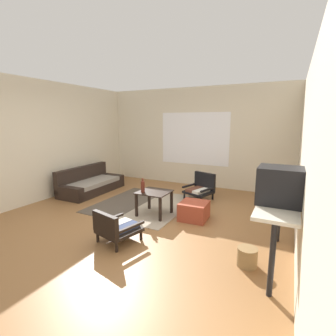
# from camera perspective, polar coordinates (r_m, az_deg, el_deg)

# --- Properties ---
(ground_plane) EXTENTS (7.80, 7.80, 0.00)m
(ground_plane) POSITION_cam_1_polar(r_m,az_deg,el_deg) (4.64, -7.82, -12.16)
(ground_plane) COLOR olive
(far_wall_with_window) EXTENTS (5.60, 0.13, 2.70)m
(far_wall_with_window) POSITION_cam_1_polar(r_m,az_deg,el_deg) (7.02, 6.22, 7.03)
(far_wall_with_window) COLOR beige
(far_wall_with_window) RESTS_ON ground
(side_wall_right) EXTENTS (0.12, 6.60, 2.70)m
(side_wall_right) POSITION_cam_1_polar(r_m,az_deg,el_deg) (3.84, 29.62, 2.63)
(side_wall_right) COLOR beige
(side_wall_right) RESTS_ON ground
(side_wall_left) EXTENTS (0.12, 6.60, 2.70)m
(side_wall_left) POSITION_cam_1_polar(r_m,az_deg,el_deg) (6.39, -26.74, 5.59)
(side_wall_left) COLOR beige
(side_wall_left) RESTS_ON ground
(area_rug) EXTENTS (1.88, 2.05, 0.01)m
(area_rug) POSITION_cam_1_polar(r_m,az_deg,el_deg) (5.52, -5.68, -8.25)
(area_rug) COLOR #4C4238
(area_rug) RESTS_ON ground
(couch) EXTENTS (0.81, 1.74, 0.64)m
(couch) POSITION_cam_1_polar(r_m,az_deg,el_deg) (6.70, -17.37, -3.57)
(couch) COLOR black
(couch) RESTS_ON ground
(coffee_table) EXTENTS (0.59, 0.55, 0.47)m
(coffee_table) POSITION_cam_1_polar(r_m,az_deg,el_deg) (4.80, -3.18, -6.53)
(coffee_table) COLOR black
(coffee_table) RESTS_ON ground
(armchair_by_window) EXTENTS (0.71, 0.68, 0.60)m
(armchair_by_window) POSITION_cam_1_polar(r_m,az_deg,el_deg) (5.87, 7.52, -4.44)
(armchair_by_window) COLOR black
(armchair_by_window) RESTS_ON ground
(armchair_striped_foreground) EXTENTS (0.65, 0.66, 0.51)m
(armchair_striped_foreground) POSITION_cam_1_polar(r_m,az_deg,el_deg) (3.87, -11.93, -13.18)
(armchair_striped_foreground) COLOR black
(armchair_striped_foreground) RESTS_ON ground
(ottoman_orange) EXTENTS (0.52, 0.52, 0.33)m
(ottoman_orange) POSITION_cam_1_polar(r_m,az_deg,el_deg) (4.69, 5.98, -9.73)
(ottoman_orange) COLOR #993D28
(ottoman_orange) RESTS_ON ground
(console_shelf) EXTENTS (0.46, 1.47, 0.85)m
(console_shelf) POSITION_cam_1_polar(r_m,az_deg,el_deg) (3.38, 24.02, -8.24)
(console_shelf) COLOR beige
(console_shelf) RESTS_ON ground
(crt_television) EXTENTS (0.49, 0.42, 0.43)m
(crt_television) POSITION_cam_1_polar(r_m,az_deg,el_deg) (3.16, 24.26, -3.65)
(crt_television) COLOR black
(crt_television) RESTS_ON console_shelf
(clay_vase) EXTENTS (0.26, 0.26, 0.34)m
(clay_vase) POSITION_cam_1_polar(r_m,az_deg,el_deg) (3.64, 24.57, -3.19)
(clay_vase) COLOR brown
(clay_vase) RESTS_ON console_shelf
(glass_bottle) EXTENTS (0.07, 0.07, 0.27)m
(glass_bottle) POSITION_cam_1_polar(r_m,az_deg,el_deg) (4.70, -5.84, -4.24)
(glass_bottle) COLOR #5B2319
(glass_bottle) RESTS_ON coffee_table
(wicker_basket) EXTENTS (0.25, 0.25, 0.24)m
(wicker_basket) POSITION_cam_1_polar(r_m,az_deg,el_deg) (3.46, 17.72, -18.87)
(wicker_basket) COLOR olive
(wicker_basket) RESTS_ON ground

